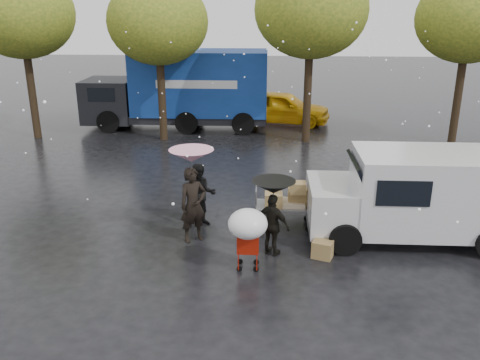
# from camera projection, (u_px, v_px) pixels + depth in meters

# --- Properties ---
(ground) EXTENTS (90.00, 90.00, 0.00)m
(ground) POSITION_uv_depth(u_px,v_px,m) (226.00, 250.00, 12.03)
(ground) COLOR black
(ground) RESTS_ON ground
(person_pink) EXTENTS (0.81, 0.74, 1.86)m
(person_pink) POSITION_uv_depth(u_px,v_px,m) (193.00, 205.00, 12.22)
(person_pink) COLOR black
(person_pink) RESTS_ON ground
(person_middle) EXTENTS (0.90, 0.75, 1.67)m
(person_middle) POSITION_uv_depth(u_px,v_px,m) (200.00, 195.00, 13.11)
(person_middle) COLOR black
(person_middle) RESTS_ON ground
(person_black) EXTENTS (0.93, 0.76, 1.48)m
(person_black) POSITION_uv_depth(u_px,v_px,m) (273.00, 225.00, 11.58)
(person_black) COLOR black
(person_black) RESTS_ON ground
(umbrella_pink) EXTENTS (1.05, 1.05, 2.32)m
(umbrella_pink) POSITION_uv_depth(u_px,v_px,m) (191.00, 156.00, 11.81)
(umbrella_pink) COLOR #4C4C4C
(umbrella_pink) RESTS_ON ground
(umbrella_black) EXTENTS (0.99, 0.99, 1.82)m
(umbrella_black) POSITION_uv_depth(u_px,v_px,m) (273.00, 187.00, 11.27)
(umbrella_black) COLOR #4C4C4C
(umbrella_black) RESTS_ON ground
(vendor_cart) EXTENTS (1.52, 0.80, 1.27)m
(vendor_cart) POSITION_uv_depth(u_px,v_px,m) (288.00, 200.00, 13.06)
(vendor_cart) COLOR slate
(vendor_cart) RESTS_ON ground
(shopping_cart) EXTENTS (0.84, 0.84, 1.46)m
(shopping_cart) POSITION_uv_depth(u_px,v_px,m) (248.00, 227.00, 10.71)
(shopping_cart) COLOR #9D1708
(shopping_cart) RESTS_ON ground
(white_van) EXTENTS (4.91, 2.18, 2.20)m
(white_van) POSITION_uv_depth(u_px,v_px,m) (418.00, 194.00, 12.25)
(white_van) COLOR silver
(white_van) RESTS_ON ground
(blue_truck) EXTENTS (8.30, 2.60, 3.50)m
(blue_truck) POSITION_uv_depth(u_px,v_px,m) (182.00, 90.00, 23.02)
(blue_truck) COLOR navy
(blue_truck) RESTS_ON ground
(box_ground_near) EXTENTS (0.54, 0.49, 0.40)m
(box_ground_near) POSITION_uv_depth(u_px,v_px,m) (323.00, 249.00, 11.61)
(box_ground_near) COLOR olive
(box_ground_near) RESTS_ON ground
(box_ground_far) EXTENTS (0.46, 0.37, 0.34)m
(box_ground_far) POSITION_uv_depth(u_px,v_px,m) (338.00, 210.00, 13.88)
(box_ground_far) COLOR olive
(box_ground_far) RESTS_ON ground
(yellow_taxi) EXTENTS (4.80, 2.77, 1.54)m
(yellow_taxi) POSITION_uv_depth(u_px,v_px,m) (282.00, 107.00, 24.22)
(yellow_taxi) COLOR #E6A80C
(yellow_taxi) RESTS_ON ground
(tree_row) EXTENTS (21.60, 4.40, 7.12)m
(tree_row) POSITION_uv_depth(u_px,v_px,m) (235.00, 16.00, 19.79)
(tree_row) COLOR black
(tree_row) RESTS_ON ground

